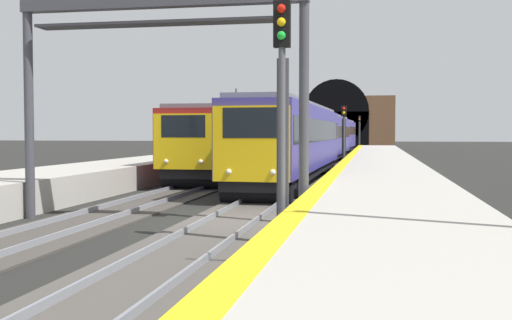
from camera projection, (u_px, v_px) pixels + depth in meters
ground_plane at (233, 223)px, 17.98m from camera, size 320.00×320.00×0.00m
platform_right at (386, 208)px, 17.15m from camera, size 112.00×4.11×1.10m
platform_right_edge_strip at (320, 187)px, 17.46m from camera, size 112.00×0.50×0.01m
track_main_line at (233, 222)px, 17.98m from camera, size 160.00×2.88×0.21m
track_adjacent_line at (96, 218)px, 18.77m from camera, size 160.00×2.88×0.21m
train_main_approaching at (325, 136)px, 51.01m from camera, size 60.63×3.30×4.04m
train_adjacent_platform at (266, 137)px, 48.05m from camera, size 42.43×2.96×3.90m
railway_signal_near at (282, 100)px, 14.13m from camera, size 0.39×0.38×5.60m
railway_signal_mid at (344, 132)px, 43.29m from camera, size 0.39×0.38×4.47m
railway_signal_far at (359, 130)px, 90.52m from camera, size 0.39×0.38×5.00m
overhead_signal_gantry at (160, 50)px, 17.96m from camera, size 0.70×8.64×6.57m
tunnel_portal at (337, 122)px, 103.28m from camera, size 2.99×18.98×11.31m
catenary_mast_far at (237, 121)px, 68.71m from camera, size 0.22×2.45×7.44m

